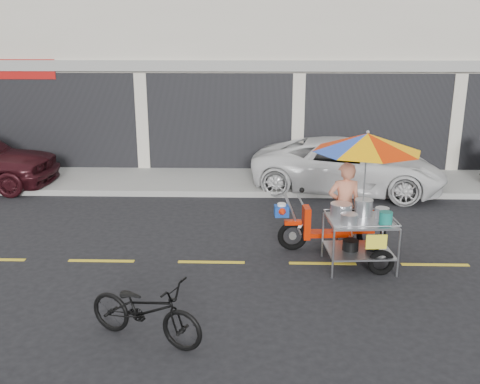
{
  "coord_description": "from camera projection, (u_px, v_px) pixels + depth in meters",
  "views": [
    {
      "loc": [
        -1.23,
        -8.86,
        3.95
      ],
      "look_at": [
        -1.5,
        0.6,
        1.15
      ],
      "focal_mm": 40.0,
      "sensor_mm": 36.0,
      "label": 1
    }
  ],
  "objects": [
    {
      "name": "sidewalk",
      "position": [
        299.0,
        180.0,
        14.82
      ],
      "size": [
        45.0,
        3.0,
        0.15
      ],
      "primitive_type": "cube",
      "color": "gray",
      "rests_on": "ground"
    },
    {
      "name": "shophouse_block",
      "position": [
        373.0,
        26.0,
        18.45
      ],
      "size": [
        36.0,
        8.11,
        10.4
      ],
      "color": "beige",
      "rests_on": "ground"
    },
    {
      "name": "white_pickup",
      "position": [
        348.0,
        165.0,
        13.85
      ],
      "size": [
        5.27,
        3.28,
        1.36
      ],
      "primitive_type": "imported",
      "rotation": [
        0.0,
        0.0,
        1.35
      ],
      "color": "white",
      "rests_on": "ground"
    },
    {
      "name": "near_bicycle",
      "position": [
        145.0,
        310.0,
        7.06
      ],
      "size": [
        1.81,
        1.21,
        0.9
      ],
      "primitive_type": "imported",
      "rotation": [
        0.0,
        0.0,
        1.17
      ],
      "color": "black",
      "rests_on": "ground"
    },
    {
      "name": "food_vendor_rig",
      "position": [
        356.0,
        179.0,
        9.35
      ],
      "size": [
        2.5,
        1.98,
        2.42
      ],
      "rotation": [
        0.0,
        0.0,
        0.07
      ],
      "color": "black",
      "rests_on": "ground"
    },
    {
      "name": "ground",
      "position": [
        323.0,
        264.0,
        9.57
      ],
      "size": [
        90.0,
        90.0,
        0.0
      ],
      "primitive_type": "plane",
      "color": "black"
    },
    {
      "name": "centerline",
      "position": [
        323.0,
        263.0,
        9.57
      ],
      "size": [
        42.0,
        0.1,
        0.01
      ],
      "primitive_type": "cube",
      "color": "gold",
      "rests_on": "ground"
    }
  ]
}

